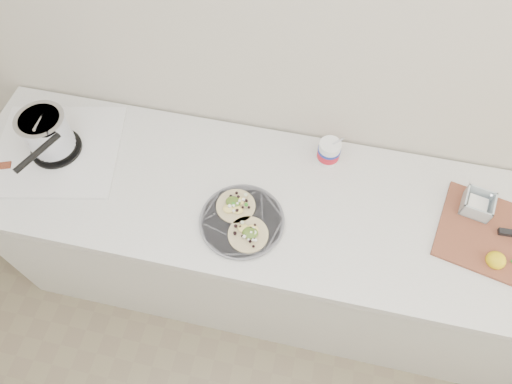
% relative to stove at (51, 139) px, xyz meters
% --- Properties ---
extents(counter, '(2.44, 0.66, 0.90)m').
position_rel_stove_xyz_m(counter, '(0.89, -0.02, -0.53)').
color(counter, silver).
rests_on(counter, ground).
extents(stove, '(0.56, 0.54, 0.23)m').
position_rel_stove_xyz_m(stove, '(0.00, 0.00, 0.00)').
color(stove, silver).
rests_on(stove, counter).
extents(taco_plate, '(0.31, 0.31, 0.04)m').
position_rel_stove_xyz_m(taco_plate, '(0.79, -0.15, -0.06)').
color(taco_plate, slate).
rests_on(taco_plate, counter).
extents(tub, '(0.09, 0.09, 0.20)m').
position_rel_stove_xyz_m(tub, '(1.05, 0.19, -0.01)').
color(tub, white).
rests_on(tub, counter).
extents(cutboard, '(0.53, 0.42, 0.07)m').
position_rel_stove_xyz_m(cutboard, '(1.71, -0.01, -0.06)').
color(cutboard, brown).
rests_on(cutboard, counter).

